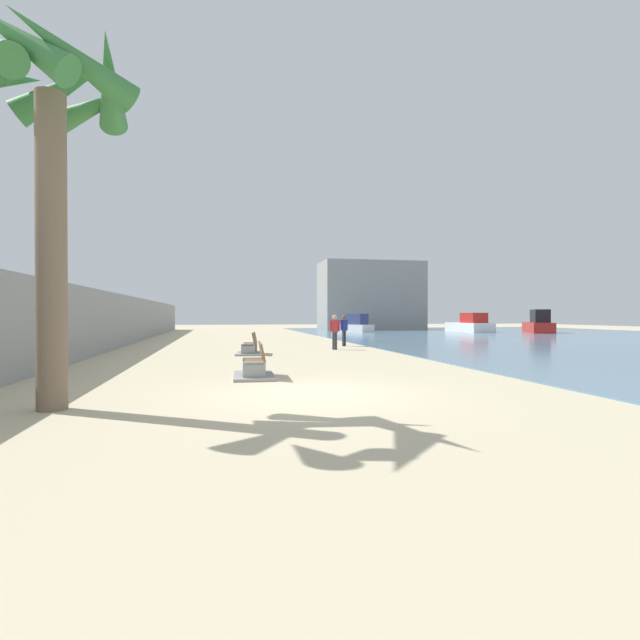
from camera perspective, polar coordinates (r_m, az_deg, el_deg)
The scene contains 12 objects.
ground_plane at distance 28.79m, azimuth -7.69°, elevation -2.89°, with size 120.00×120.00×0.00m, color #C6B793.
seawall at distance 29.21m, azimuth -22.54°, elevation -0.07°, with size 0.80×64.00×2.87m, color gray.
water_bay at distance 38.71m, azimuth 30.54°, elevation -2.05°, with size 36.00×68.00×0.04m, color slate.
palm_tree at distance 10.91m, azimuth -28.65°, elevation 19.79°, with size 3.33×3.43×7.19m.
bench_near at distance 14.00m, azimuth -7.59°, elevation -5.64°, with size 1.19×2.15×0.98m.
bench_far at distance 22.10m, azimuth -8.12°, elevation -3.35°, with size 1.36×2.22×0.98m.
person_walking at distance 24.77m, azimuth 1.72°, elevation -1.07°, with size 0.53×0.24×1.76m.
person_standing at distance 27.50m, azimuth 2.80°, elevation -0.92°, with size 0.48×0.31×1.74m.
boat_mid_bay at distance 51.63m, azimuth 17.01°, elevation -0.55°, with size 2.46×5.93×1.91m.
boat_far_left at distance 52.21m, azimuth 23.99°, elevation -0.45°, with size 4.52×6.79×2.23m.
boat_distant at distance 50.04m, azimuth 3.96°, elevation -0.61°, with size 3.69×4.81×1.82m.
harbor_building at distance 59.46m, azimuth 5.90°, elevation 2.80°, with size 12.00×6.00×8.07m, color gray.
Camera 1 is at (-1.95, -10.67, 1.75)m, focal length 27.61 mm.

